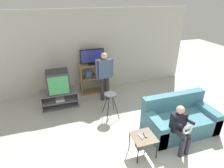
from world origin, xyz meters
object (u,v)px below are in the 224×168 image
(couch, at_px, (179,120))
(person_standing_adult, at_px, (105,73))
(folding_stool, at_px, (111,99))
(remote_control_black, at_px, (145,135))
(tv_stand, at_px, (60,99))
(person_seated_child, at_px, (180,125))
(media_shelf, at_px, (93,78))
(television_flat, at_px, (92,57))
(snack_table, at_px, (143,139))
(remote_control_white, at_px, (141,136))
(television_main, at_px, (58,82))

(couch, xyz_separation_m, person_standing_adult, (-1.27, 1.92, 0.62))
(folding_stool, relative_size, remote_control_black, 4.65)
(tv_stand, xyz_separation_m, person_seated_child, (2.22, -2.50, 0.36))
(media_shelf, xyz_separation_m, television_flat, (0.02, 0.02, 0.70))
(couch, relative_size, person_standing_adult, 1.09)
(remote_control_black, relative_size, person_standing_adult, 0.10)
(snack_table, bearing_deg, media_shelf, 96.63)
(remote_control_white, bearing_deg, tv_stand, 117.02)
(media_shelf, bearing_deg, snack_table, -83.37)
(person_seated_child, bearing_deg, person_standing_adult, 109.85)
(remote_control_black, distance_m, person_seated_child, 0.74)
(snack_table, relative_size, remote_control_white, 3.19)
(television_main, relative_size, couch, 0.37)
(television_main, xyz_separation_m, remote_control_white, (1.38, -2.41, -0.32))
(media_shelf, height_order, snack_table, media_shelf)
(remote_control_white, distance_m, person_standing_adult, 2.37)
(television_main, bearing_deg, couch, -37.65)
(folding_stool, relative_size, couch, 0.41)
(folding_stool, distance_m, couch, 1.74)
(person_standing_adult, bearing_deg, snack_table, -87.19)
(remote_control_black, bearing_deg, person_standing_adult, 101.70)
(remote_control_white, xyz_separation_m, couch, (1.21, 0.41, -0.17))
(snack_table, height_order, remote_control_black, remote_control_black)
(person_seated_child, bearing_deg, remote_control_white, 172.83)
(tv_stand, relative_size, remote_control_white, 7.19)
(folding_stool, distance_m, person_standing_adult, 0.96)
(television_main, height_order, folding_stool, television_main)
(folding_stool, distance_m, snack_table, 1.49)
(folding_stool, height_order, couch, couch)
(television_main, relative_size, remote_control_white, 4.21)
(media_shelf, bearing_deg, television_main, -153.73)
(television_flat, height_order, couch, television_flat)
(tv_stand, height_order, remote_control_black, tv_stand)
(television_flat, relative_size, person_seated_child, 0.75)
(television_main, distance_m, person_standing_adult, 1.34)
(television_main, xyz_separation_m, person_seated_child, (2.20, -2.51, -0.18))
(folding_stool, bearing_deg, snack_table, -81.72)
(remote_control_black, xyz_separation_m, person_seated_child, (0.72, -0.11, 0.14))
(folding_stool, distance_m, person_seated_child, 1.84)
(folding_stool, height_order, person_seated_child, person_seated_child)
(television_flat, xyz_separation_m, person_standing_adult, (0.21, -0.64, -0.30))
(tv_stand, relative_size, folding_stool, 1.55)
(media_shelf, relative_size, television_flat, 1.29)
(snack_table, bearing_deg, television_flat, 96.19)
(television_flat, height_order, remote_control_black, television_flat)
(television_flat, relative_size, couch, 0.46)
(person_standing_adult, bearing_deg, person_seated_child, -70.15)
(person_standing_adult, height_order, person_seated_child, person_standing_adult)
(remote_control_black, bearing_deg, remote_control_white, -169.03)
(remote_control_black, bearing_deg, media_shelf, 105.31)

